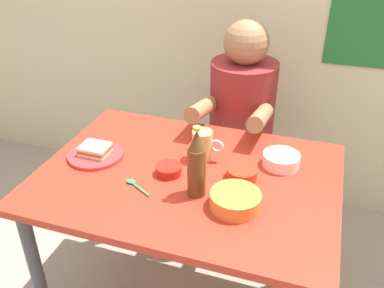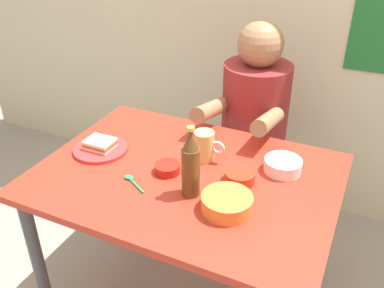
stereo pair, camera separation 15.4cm
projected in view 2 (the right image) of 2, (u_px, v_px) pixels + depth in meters
name	position (u px, v px, depth m)	size (l,w,h in m)	color
dining_table	(186.00, 193.00, 1.60)	(1.10, 0.80, 0.74)	#B72D1E
stool	(249.00, 177.00, 2.22)	(0.34, 0.34, 0.45)	#4C4C51
person_seated	(255.00, 106.00, 2.00)	(0.33, 0.56, 0.72)	maroon
plate_orange	(101.00, 149.00, 1.69)	(0.22, 0.22, 0.01)	red
sandwich	(100.00, 143.00, 1.68)	(0.11, 0.09, 0.04)	beige
beer_mug	(205.00, 146.00, 1.61)	(0.13, 0.08, 0.12)	#D1BC66
beer_bottle	(191.00, 165.00, 1.39)	(0.06, 0.06, 0.26)	#593819
soup_bowl_orange	(227.00, 202.00, 1.35)	(0.17, 0.17, 0.05)	orange
sauce_bowl_chili	(240.00, 176.00, 1.50)	(0.11, 0.11, 0.04)	red
sambal_bowl_red	(167.00, 168.00, 1.55)	(0.10, 0.10, 0.03)	#B21E14
rice_bowl_white	(283.00, 165.00, 1.55)	(0.14, 0.14, 0.05)	silver
spoon	(132.00, 180.00, 1.50)	(0.12, 0.07, 0.01)	#26A559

